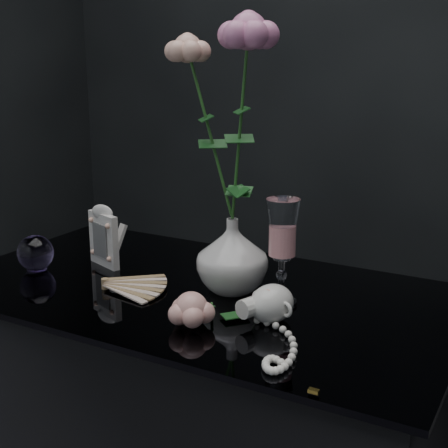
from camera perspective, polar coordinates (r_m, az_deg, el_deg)
The scene contains 8 objects.
vase at distance 1.25m, azimuth 0.76°, elevation -2.89°, with size 0.14×0.14×0.15m, color silver.
wine_glass at distance 1.18m, azimuth 5.33°, elevation -2.60°, with size 0.06×0.06×0.21m, color white, non-canonical shape.
picture_frame at distance 1.43m, azimuth -10.96°, elevation -1.02°, with size 0.11×0.08×0.14m, color silver, non-canonical shape.
paperweight at distance 1.45m, azimuth -16.86°, elevation -2.54°, with size 0.08×0.08×0.08m, color #9578C3, non-canonical shape.
paper_fan at distance 1.31m, azimuth -10.82°, elevation -5.29°, with size 0.25×0.20×0.03m, color beige, non-canonical shape.
loose_rose at distance 1.11m, azimuth -3.02°, elevation -7.77°, with size 0.14×0.18×0.06m, color #ECA499, non-canonical shape.
pearl_jar at distance 1.13m, azimuth 4.38°, elevation -7.12°, with size 0.24×0.25×0.07m, color white, non-canonical shape.
roses at distance 1.20m, azimuth 0.14°, elevation 10.32°, with size 0.21×0.12×0.45m.
Camera 1 is at (0.64, -0.98, 1.22)m, focal length 50.00 mm.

